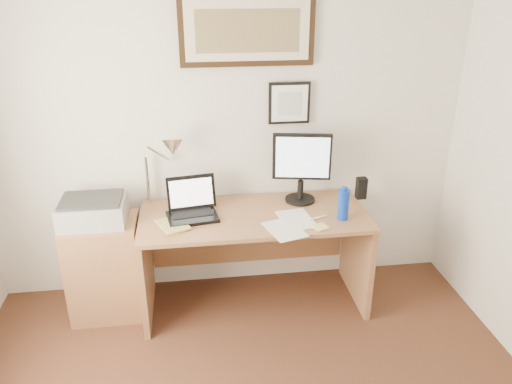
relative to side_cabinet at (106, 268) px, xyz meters
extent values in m
cube|color=white|center=(0.92, 0.32, 0.89)|extent=(3.50, 0.02, 2.50)
cube|color=#8E5E3B|center=(0.00, 0.00, 0.00)|extent=(0.50, 0.40, 0.73)
cylinder|color=#0D35B2|center=(1.66, -0.20, 0.49)|extent=(0.08, 0.08, 0.22)
cylinder|color=#0D35B2|center=(1.66, -0.20, 0.61)|extent=(0.04, 0.04, 0.02)
cube|color=black|center=(1.90, 0.12, 0.47)|extent=(0.07, 0.07, 0.16)
cube|color=white|center=(1.24, -0.31, 0.39)|extent=(0.29, 0.35, 0.00)
cube|color=white|center=(1.35, -0.17, 0.39)|extent=(0.26, 0.34, 0.00)
cube|color=#FCDC77|center=(1.48, -0.32, 0.39)|extent=(0.12, 0.12, 0.01)
cylinder|color=white|center=(1.49, -0.18, 0.39)|extent=(0.14, 0.06, 0.02)
imported|color=tan|center=(0.43, -0.20, 0.39)|extent=(0.25, 0.28, 0.02)
cube|color=#8E5E3B|center=(1.07, -0.05, 0.37)|extent=(1.60, 0.70, 0.03)
cube|color=#8E5E3B|center=(0.29, -0.05, -0.01)|extent=(0.04, 0.65, 0.72)
cube|color=#8E5E3B|center=(1.85, -0.05, -0.01)|extent=(0.04, 0.65, 0.72)
cube|color=#8E5E3B|center=(1.07, 0.28, 0.09)|extent=(1.50, 0.03, 0.55)
cube|color=black|center=(0.64, -0.06, 0.40)|extent=(0.37, 0.29, 0.02)
cube|color=black|center=(0.64, -0.03, 0.41)|extent=(0.30, 0.17, 0.00)
cube|color=black|center=(0.64, 0.07, 0.52)|extent=(0.35, 0.13, 0.23)
cube|color=white|center=(0.64, 0.07, 0.53)|extent=(0.30, 0.10, 0.18)
cylinder|color=black|center=(1.44, 0.13, 0.40)|extent=(0.22, 0.22, 0.02)
cylinder|color=black|center=(1.44, 0.13, 0.48)|extent=(0.04, 0.04, 0.14)
cube|color=black|center=(1.44, 0.12, 0.74)|extent=(0.42, 0.11, 0.34)
cube|color=silver|center=(1.44, 0.10, 0.74)|extent=(0.37, 0.07, 0.30)
cube|color=#9E9EA0|center=(-0.03, 0.01, 0.44)|extent=(0.44, 0.34, 0.16)
cube|color=#2E2E2E|center=(-0.03, 0.01, 0.54)|extent=(0.40, 0.30, 0.02)
cylinder|color=silver|center=(0.33, 0.24, 0.56)|extent=(0.02, 0.02, 0.36)
cylinder|color=silver|center=(0.43, 0.18, 0.78)|extent=(0.15, 0.23, 0.19)
cone|color=silver|center=(0.53, 0.12, 0.84)|extent=(0.16, 0.18, 0.15)
cube|color=black|center=(1.07, 0.30, 1.58)|extent=(0.92, 0.03, 0.47)
cube|color=beige|center=(1.07, 0.28, 1.58)|extent=(0.84, 0.01, 0.39)
cube|color=brown|center=(1.07, 0.27, 1.58)|extent=(0.70, 0.00, 0.28)
cube|color=black|center=(1.37, 0.30, 1.08)|extent=(0.30, 0.02, 0.30)
cube|color=white|center=(1.37, 0.28, 1.08)|extent=(0.26, 0.00, 0.26)
cube|color=#B5BBC0|center=(1.37, 0.28, 1.08)|extent=(0.17, 0.00, 0.17)
camera|label=1|loc=(0.67, -3.17, 1.93)|focal=35.00mm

